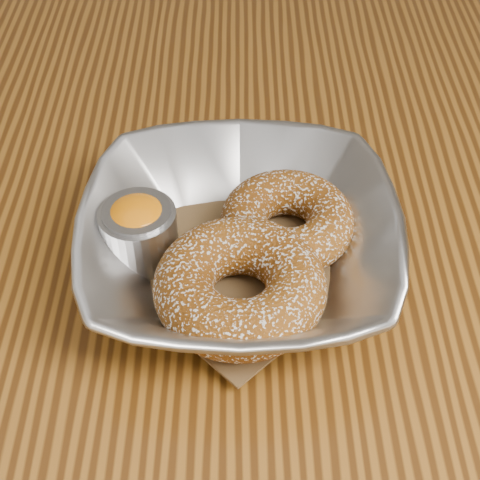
{
  "coord_description": "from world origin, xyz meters",
  "views": [
    {
      "loc": [
        0.09,
        -0.34,
        1.13
      ],
      "look_at": [
        0.09,
        -0.0,
        0.78
      ],
      "focal_mm": 55.0,
      "sensor_mm": 36.0,
      "label": 1
    }
  ],
  "objects_px": {
    "donut_back": "(287,221)",
    "ramekin": "(139,230)",
    "donut_front": "(240,286)",
    "table": "(125,354)",
    "serving_bowl": "(240,244)"
  },
  "relations": [
    {
      "from": "donut_back",
      "to": "ramekin",
      "type": "distance_m",
      "value": 0.1
    },
    {
      "from": "ramekin",
      "to": "donut_front",
      "type": "bearing_deg",
      "value": -34.64
    },
    {
      "from": "table",
      "to": "serving_bowl",
      "type": "height_order",
      "value": "serving_bowl"
    },
    {
      "from": "table",
      "to": "donut_back",
      "type": "relative_size",
      "value": 12.98
    },
    {
      "from": "donut_back",
      "to": "donut_front",
      "type": "bearing_deg",
      "value": -117.83
    },
    {
      "from": "table",
      "to": "ramekin",
      "type": "height_order",
      "value": "ramekin"
    },
    {
      "from": "donut_front",
      "to": "ramekin",
      "type": "height_order",
      "value": "ramekin"
    },
    {
      "from": "donut_back",
      "to": "serving_bowl",
      "type": "bearing_deg",
      "value": -145.84
    },
    {
      "from": "serving_bowl",
      "to": "donut_front",
      "type": "distance_m",
      "value": 0.04
    },
    {
      "from": "table",
      "to": "donut_front",
      "type": "height_order",
      "value": "donut_front"
    },
    {
      "from": "donut_back",
      "to": "ramekin",
      "type": "height_order",
      "value": "ramekin"
    },
    {
      "from": "donut_back",
      "to": "ramekin",
      "type": "xyz_separation_m",
      "value": [
        -0.1,
        -0.02,
        0.01
      ]
    },
    {
      "from": "serving_bowl",
      "to": "ramekin",
      "type": "bearing_deg",
      "value": 174.37
    },
    {
      "from": "donut_back",
      "to": "ramekin",
      "type": "bearing_deg",
      "value": -171.22
    },
    {
      "from": "table",
      "to": "donut_back",
      "type": "height_order",
      "value": "donut_back"
    }
  ]
}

